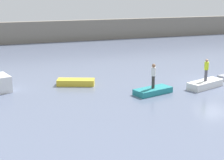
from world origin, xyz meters
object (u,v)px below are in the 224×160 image
Objects in this scene: rowboat_yellow at (76,82)px; person_hiviz_shirt at (206,69)px; rowboat_teal at (153,91)px; rowboat_white at (205,84)px; person_white_shirt at (153,74)px.

rowboat_yellow is 1.71× the size of person_hiviz_shirt.
rowboat_yellow is at bearing 123.62° from rowboat_teal.
rowboat_yellow is 9.83m from rowboat_white.
rowboat_yellow reaches higher than rowboat_teal.
person_white_shirt reaches higher than rowboat_white.
person_hiviz_shirt is at bearing -13.65° from rowboat_teal.
person_hiviz_shirt is (4.41, 0.06, 1.25)m from rowboat_teal.
person_hiviz_shirt is at bearing 0.76° from person_white_shirt.
rowboat_teal is at bearing -172.87° from person_white_shirt.
rowboat_teal is at bearing -20.36° from rowboat_yellow.
rowboat_teal is at bearing -179.24° from person_hiviz_shirt.
person_hiviz_shirt is at bearing -2.66° from rowboat_yellow.
person_white_shirt reaches higher than rowboat_yellow.
rowboat_teal is 0.89× the size of rowboat_white.
rowboat_white is 1.19m from person_hiviz_shirt.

